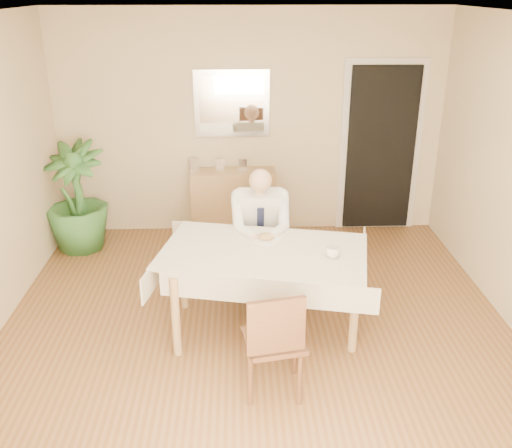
{
  "coord_description": "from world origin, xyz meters",
  "views": [
    {
      "loc": [
        -0.15,
        -4.05,
        2.81
      ],
      "look_at": [
        0.0,
        0.35,
        0.95
      ],
      "focal_mm": 40.0,
      "sensor_mm": 36.0,
      "label": 1
    }
  ],
  "objects_px": {
    "chair_near": "(275,339)",
    "sideboard": "(233,203)",
    "potted_palm": "(76,197)",
    "seated_man": "(261,229)",
    "coffee_mug": "(332,252)",
    "dining_table": "(264,260)",
    "chair_far": "(259,238)"
  },
  "relations": [
    {
      "from": "chair_far",
      "to": "seated_man",
      "type": "bearing_deg",
      "value": -90.2
    },
    {
      "from": "chair_near",
      "to": "seated_man",
      "type": "xyz_separation_m",
      "value": [
        -0.04,
        1.5,
        0.2
      ]
    },
    {
      "from": "chair_far",
      "to": "chair_near",
      "type": "height_order",
      "value": "chair_near"
    },
    {
      "from": "potted_palm",
      "to": "chair_near",
      "type": "bearing_deg",
      "value": -52.07
    },
    {
      "from": "seated_man",
      "to": "potted_palm",
      "type": "relative_size",
      "value": 1.01
    },
    {
      "from": "sideboard",
      "to": "potted_palm",
      "type": "height_order",
      "value": "potted_palm"
    },
    {
      "from": "chair_near",
      "to": "sideboard",
      "type": "distance_m",
      "value": 2.99
    },
    {
      "from": "dining_table",
      "to": "seated_man",
      "type": "xyz_separation_m",
      "value": [
        0.0,
        0.59,
        0.02
      ]
    },
    {
      "from": "potted_palm",
      "to": "seated_man",
      "type": "bearing_deg",
      "value": -29.38
    },
    {
      "from": "coffee_mug",
      "to": "potted_palm",
      "type": "height_order",
      "value": "potted_palm"
    },
    {
      "from": "potted_palm",
      "to": "dining_table",
      "type": "bearing_deg",
      "value": -40.64
    },
    {
      "from": "chair_near",
      "to": "sideboard",
      "type": "relative_size",
      "value": 0.87
    },
    {
      "from": "dining_table",
      "to": "chair_far",
      "type": "relative_size",
      "value": 2.28
    },
    {
      "from": "chair_far",
      "to": "coffee_mug",
      "type": "distance_m",
      "value": 1.21
    },
    {
      "from": "seated_man",
      "to": "coffee_mug",
      "type": "bearing_deg",
      "value": -53.23
    },
    {
      "from": "chair_near",
      "to": "coffee_mug",
      "type": "xyz_separation_m",
      "value": [
        0.52,
        0.76,
        0.31
      ]
    },
    {
      "from": "sideboard",
      "to": "seated_man",
      "type": "bearing_deg",
      "value": -82.53
    },
    {
      "from": "sideboard",
      "to": "potted_palm",
      "type": "bearing_deg",
      "value": -171.36
    },
    {
      "from": "seated_man",
      "to": "potted_palm",
      "type": "xyz_separation_m",
      "value": [
        -2.01,
        1.13,
        -0.07
      ]
    },
    {
      "from": "chair_near",
      "to": "coffee_mug",
      "type": "distance_m",
      "value": 0.97
    },
    {
      "from": "chair_near",
      "to": "seated_man",
      "type": "bearing_deg",
      "value": 80.03
    },
    {
      "from": "chair_near",
      "to": "seated_man",
      "type": "distance_m",
      "value": 1.51
    },
    {
      "from": "seated_man",
      "to": "coffee_mug",
      "type": "relative_size",
      "value": 10.7
    },
    {
      "from": "seated_man",
      "to": "potted_palm",
      "type": "height_order",
      "value": "seated_man"
    },
    {
      "from": "chair_near",
      "to": "coffee_mug",
      "type": "height_order",
      "value": "chair_near"
    },
    {
      "from": "chair_far",
      "to": "chair_near",
      "type": "bearing_deg",
      "value": -88.99
    },
    {
      "from": "sideboard",
      "to": "chair_far",
      "type": "bearing_deg",
      "value": -80.21
    },
    {
      "from": "dining_table",
      "to": "chair_far",
      "type": "distance_m",
      "value": 0.9
    },
    {
      "from": "chair_far",
      "to": "potted_palm",
      "type": "bearing_deg",
      "value": 156.89
    },
    {
      "from": "dining_table",
      "to": "chair_far",
      "type": "height_order",
      "value": "chair_far"
    },
    {
      "from": "chair_far",
      "to": "seated_man",
      "type": "relative_size",
      "value": 0.68
    },
    {
      "from": "dining_table",
      "to": "chair_far",
      "type": "xyz_separation_m",
      "value": [
        0.0,
        0.88,
        -0.2
      ]
    }
  ]
}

